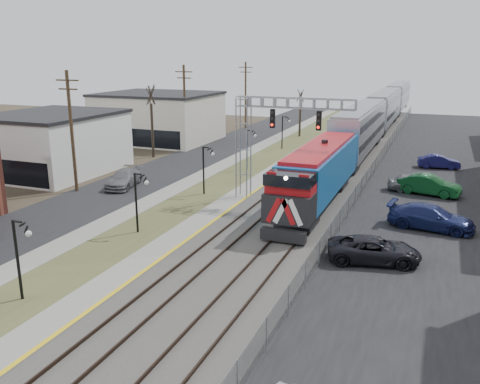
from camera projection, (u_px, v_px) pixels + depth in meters
The scene contains 22 objects.
street_west at pixel (167, 169), 50.96m from camera, with size 7.00×120.00×0.04m, color black.
sidewalk at pixel (207, 173), 49.36m from camera, with size 2.00×120.00×0.08m, color gray.
grass_median at pixel (236, 176), 48.30m from camera, with size 4.00×120.00×0.06m, color #48512B.
platform at pixel (266, 177), 47.21m from camera, with size 2.00×120.00×0.24m, color gray.
ballast_bed at pixel (318, 183), 45.45m from camera, with size 8.00×120.00×0.20m, color #595651.
parking_lot at pixel (464, 197), 41.21m from camera, with size 16.00×120.00×0.04m, color black.
platform_edge at pixel (275, 177), 46.87m from camera, with size 0.24×120.00×0.01m, color gold.
track_near at pixel (297, 179), 46.11m from camera, with size 1.58×120.00×0.15m.
track_far at pixel (335, 182), 44.87m from camera, with size 1.58×120.00×0.15m.
train at pixel (377, 116), 69.80m from camera, with size 3.00×85.85×5.33m.
signal_gantry at pixel (264, 131), 38.69m from camera, with size 9.00×1.07×8.15m.
lampposts at pixel (139, 202), 32.79m from camera, with size 0.14×62.14×4.00m.
utility_poles at pixel (72, 132), 41.74m from camera, with size 0.28×80.28×10.00m.
fence at pixel (367, 179), 43.77m from camera, with size 0.04×120.00×1.60m, color gray.
buildings_west at pixel (7, 152), 43.85m from camera, with size 14.00×67.00×7.00m.
bare_trees at pixel (174, 136), 54.17m from camera, with size 12.30×42.30×5.95m.
car_lot_c at pixel (374, 250), 28.22m from camera, with size 2.35×5.10×1.42m, color black.
car_lot_d at pixel (431, 218), 33.52m from camera, with size 2.24×5.51×1.60m, color navy.
car_lot_e at pixel (415, 183), 42.63m from camera, with size 1.76×4.37×1.49m, color slate.
car_lot_f at pixel (429, 185), 41.62m from camera, with size 1.72×4.93×1.62m, color #0E481E.
car_street_b at pixel (124, 179), 44.15m from camera, with size 2.04×5.01×1.45m, color slate.
car_lot_g at pixel (439, 162), 51.25m from camera, with size 1.42×4.07×1.34m, color #191855.
Camera 1 is at (13.65, -8.54, 11.33)m, focal length 38.00 mm.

